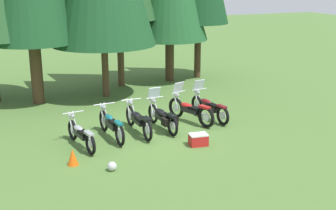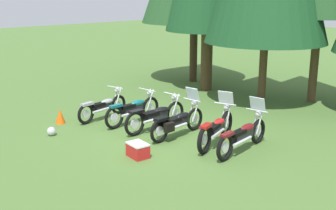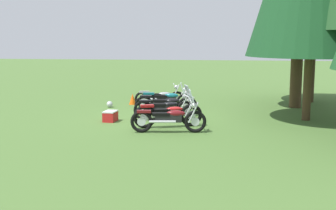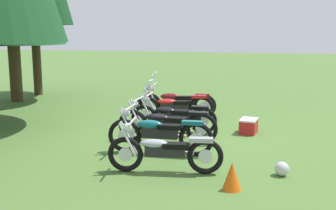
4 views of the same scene
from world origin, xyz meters
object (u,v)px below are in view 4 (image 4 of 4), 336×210
Objects in this scene: motorcycle_4 at (173,106)px; motorcycle_5 at (176,101)px; motorcycle_1 at (159,133)px; motorcycle_0 at (164,151)px; traffic_cone at (232,176)px; motorcycle_3 at (175,115)px; motorcycle_2 at (166,123)px; picnic_cooler at (249,126)px; dropped_helmet at (282,169)px.

motorcycle_4 is 0.84m from motorcycle_5.
motorcycle_5 is at bearing -85.50° from motorcycle_1.
motorcycle_4 reaches higher than motorcycle_0.
motorcycle_0 is at bearing 68.17° from traffic_cone.
motorcycle_3 reaches higher than motorcycle_5.
motorcycle_5 reaches higher than motorcycle_2.
motorcycle_2 is 1.08× the size of motorcycle_3.
motorcycle_0 is at bearing 106.97° from motorcycle_1.
motorcycle_4 reaches higher than motorcycle_3.
motorcycle_4 reaches higher than motorcycle_1.
motorcycle_3 is at bearing 95.84° from motorcycle_5.
motorcycle_2 is at bearing 87.41° from motorcycle_3.
motorcycle_2 reaches higher than motorcycle_0.
motorcycle_1 is at bearing 91.56° from motorcycle_5.
dropped_helmet is (-3.05, -0.81, -0.06)m from picnic_cooler.
motorcycle_1 is 1.02× the size of motorcycle_4.
motorcycle_0 is 0.89× the size of motorcycle_2.
motorcycle_5 is at bearing -81.79° from motorcycle_2.
motorcycle_0 is 2.14m from motorcycle_2.
dropped_helmet is at bearing 160.54° from motorcycle_1.
motorcycle_3 is 0.94× the size of motorcycle_5.
motorcycle_1 is at bearing 80.02° from motorcycle_4.
traffic_cone is at bearing 96.46° from motorcycle_4.
motorcycle_5 reaches higher than dropped_helmet.
dropped_helmet is at bearing -41.53° from traffic_cone.
motorcycle_2 is 2.15m from motorcycle_4.
motorcycle_4 is 8.58× the size of dropped_helmet.
motorcycle_2 is at bearing -85.43° from motorcycle_0.
motorcycle_1 is 1.02× the size of motorcycle_3.
motorcycle_3 is 8.54× the size of dropped_helmet.
motorcycle_0 is 0.95× the size of motorcycle_4.
dropped_helmet is (-4.63, -3.11, -0.33)m from motorcycle_5.
traffic_cone is (-3.96, 0.00, 0.05)m from picnic_cooler.
motorcycle_3 reaches higher than dropped_helmet.
motorcycle_3 is 1.26m from motorcycle_4.
motorcycle_2 is 1.02× the size of motorcycle_5.
traffic_cone is (-5.54, -2.31, -0.22)m from motorcycle_5.
motorcycle_0 is 3.49× the size of picnic_cooler.
motorcycle_4 reaches higher than traffic_cone.
motorcycle_3 is 3.73m from dropped_helmet.
motorcycle_2 is 2.98m from motorcycle_5.
motorcycle_0 is 3.68m from picnic_cooler.
motorcycle_4 is at bearing 70.99° from picnic_cooler.
motorcycle_4 is 4.85m from dropped_helmet.
dropped_helmet is (-2.59, -2.65, -0.33)m from motorcycle_3.
motorcycle_3 is 2.09m from motorcycle_5.
motorcycle_3 is at bearing 27.81° from traffic_cone.
motorcycle_1 is 3.97m from motorcycle_5.
motorcycle_2 reaches higher than motorcycle_1.
motorcycle_1 reaches higher than dropped_helmet.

